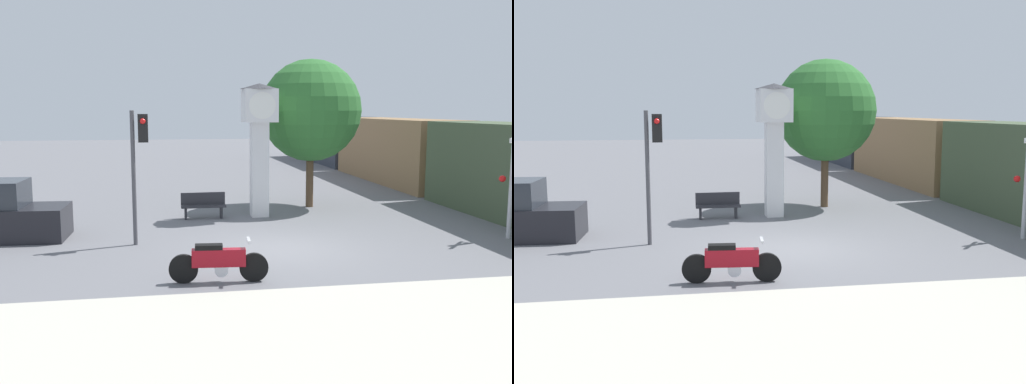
# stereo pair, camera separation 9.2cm
# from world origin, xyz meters

# --- Properties ---
(ground_plane) EXTENTS (120.00, 120.00, 0.00)m
(ground_plane) POSITION_xyz_m (0.00, 0.00, 0.00)
(ground_plane) COLOR slate
(sidewalk_strip) EXTENTS (36.00, 6.00, 0.10)m
(sidewalk_strip) POSITION_xyz_m (0.00, -6.78, 0.05)
(sidewalk_strip) COLOR #BCB7A8
(sidewalk_strip) RESTS_ON ground_plane
(motorcycle) EXTENTS (2.26, 0.49, 1.00)m
(motorcycle) POSITION_xyz_m (-2.01, -2.78, 0.48)
(motorcycle) COLOR black
(motorcycle) RESTS_ON ground_plane
(clock_tower) EXTENTS (1.41, 1.41, 4.82)m
(clock_tower) POSITION_xyz_m (0.33, 5.06, 3.21)
(clock_tower) COLOR white
(clock_tower) RESTS_ON ground_plane
(freight_train) EXTENTS (2.80, 35.67, 3.40)m
(freight_train) POSITION_xyz_m (9.50, 13.96, 1.70)
(freight_train) COLOR #425138
(freight_train) RESTS_ON ground_plane
(traffic_light) EXTENTS (0.50, 0.35, 3.87)m
(traffic_light) POSITION_xyz_m (-3.85, 1.25, 2.68)
(traffic_light) COLOR #47474C
(traffic_light) RESTS_ON ground_plane
(railroad_crossing_signal) EXTENTS (0.90, 0.82, 3.35)m
(railroad_crossing_signal) POSITION_xyz_m (7.21, 0.18, 1.84)
(railroad_crossing_signal) COLOR #B7B7BC
(railroad_crossing_signal) RESTS_ON ground_plane
(street_tree) EXTENTS (4.01, 4.01, 5.86)m
(street_tree) POSITION_xyz_m (2.70, 6.75, 3.85)
(street_tree) COLOR brown
(street_tree) RESTS_ON ground_plane
(bench) EXTENTS (1.60, 0.44, 0.92)m
(bench) POSITION_xyz_m (-1.73, 5.02, 0.49)
(bench) COLOR #2D2D33
(bench) RESTS_ON ground_plane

